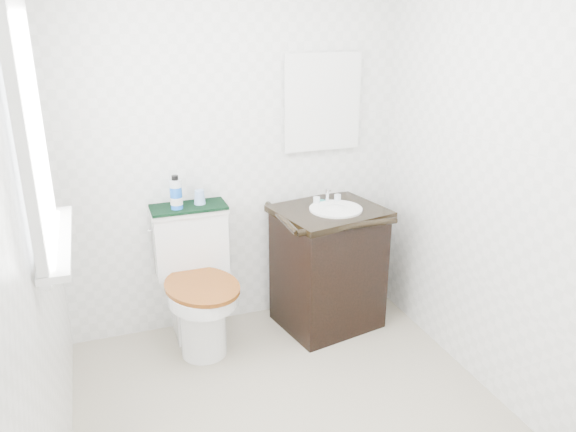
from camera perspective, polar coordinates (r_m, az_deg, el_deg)
floor at (r=3.07m, az=1.26°, el=-20.60°), size 2.40×2.40×0.00m
wall_back at (r=3.56m, az=-5.52°, el=7.02°), size 2.40×0.00×2.40m
wall_front at (r=1.51m, az=18.47°, el=-13.04°), size 2.40×0.00×2.40m
wall_left at (r=2.33m, az=-24.73°, el=-1.97°), size 0.00×2.40×2.40m
wall_right at (r=3.02m, az=21.39°, el=3.31°), size 0.00×2.40×2.40m
window at (r=2.47m, az=-24.84°, el=7.75°), size 0.02×0.70×0.90m
mirror at (r=3.68m, az=3.50°, el=11.45°), size 0.50×0.02×0.60m
toilet at (r=3.57m, az=-9.24°, el=-7.27°), size 0.52×0.69×0.86m
vanity at (r=3.71m, az=4.12°, el=-4.94°), size 0.74×0.67×0.92m
trash_bin at (r=3.89m, az=2.31°, el=-8.63°), size 0.20×0.17×0.26m
towel at (r=3.49m, az=-10.08°, el=0.90°), size 0.46×0.22×0.02m
mouthwash_bottle at (r=3.42m, az=-11.31°, el=2.25°), size 0.07×0.07×0.21m
cup at (r=3.49m, az=-8.97°, el=1.92°), size 0.07×0.07×0.09m
soap_bar at (r=3.68m, az=3.32°, el=1.56°), size 0.07×0.05×0.02m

